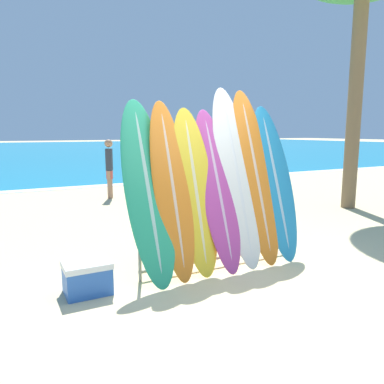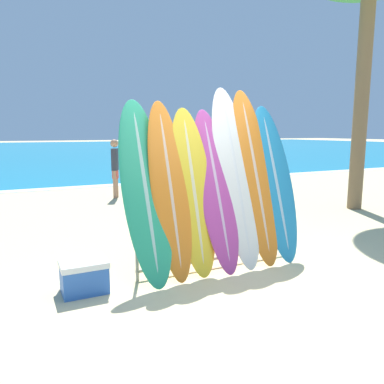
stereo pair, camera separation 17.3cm
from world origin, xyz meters
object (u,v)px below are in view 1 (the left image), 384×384
at_px(surfboard_slot_0, 148,190).
at_px(surfboard_slot_5, 255,175).
at_px(person_mid_beach, 109,166).
at_px(surfboard_slot_1, 172,189).
at_px(person_near_water, 255,178).
at_px(surfboard_slot_4, 236,175).
at_px(surfboard_rack, 219,232).
at_px(surfboard_slot_2, 195,190).
at_px(surfboard_slot_6, 275,182).
at_px(cooler_box, 87,277).
at_px(surfboard_slot_3, 218,189).

distance_m(surfboard_slot_0, surfboard_slot_5, 1.65).
bearing_deg(surfboard_slot_5, person_mid_beach, 95.02).
xyz_separation_m(surfboard_slot_1, person_near_water, (3.19, 2.50, -0.31)).
bearing_deg(surfboard_slot_4, surfboard_rack, -164.43).
distance_m(surfboard_slot_2, person_near_water, 3.81).
bearing_deg(surfboard_slot_0, surfboard_slot_1, -6.27).
relative_size(surfboard_slot_1, surfboard_slot_5, 0.92).
xyz_separation_m(surfboard_rack, surfboard_slot_5, (0.65, 0.09, 0.74)).
relative_size(surfboard_slot_6, person_mid_beach, 1.37).
height_order(surfboard_slot_6, person_near_water, surfboard_slot_6).
height_order(surfboard_rack, person_near_water, person_near_water).
bearing_deg(surfboard_slot_0, cooler_box, -171.55).
relative_size(surfboard_slot_0, surfboard_slot_3, 1.05).
distance_m(surfboard_rack, cooler_box, 1.82).
relative_size(surfboard_rack, surfboard_slot_2, 1.07).
xyz_separation_m(surfboard_slot_2, person_near_water, (2.86, 2.50, -0.26)).
distance_m(surfboard_slot_3, surfboard_slot_4, 0.38).
bearing_deg(surfboard_slot_1, person_near_water, 38.04).
xyz_separation_m(surfboard_slot_6, person_mid_beach, (-0.86, 5.97, -0.23)).
xyz_separation_m(surfboard_slot_4, surfboard_slot_6, (0.66, -0.04, -0.12)).
xyz_separation_m(surfboard_slot_1, cooler_box, (-1.12, -0.08, -0.94)).
bearing_deg(cooler_box, person_near_water, 30.93).
distance_m(surfboard_slot_1, surfboard_slot_5, 1.34).
bearing_deg(surfboard_slot_2, person_mid_beach, 85.39).
height_order(surfboard_rack, surfboard_slot_0, surfboard_slot_0).
bearing_deg(surfboard_slot_2, surfboard_slot_4, 4.82).
xyz_separation_m(surfboard_slot_1, surfboard_slot_4, (1.01, 0.05, 0.11)).
distance_m(surfboard_slot_2, surfboard_slot_3, 0.34).
bearing_deg(cooler_box, surfboard_slot_2, 3.06).
bearing_deg(person_mid_beach, surfboard_slot_2, 23.10).
bearing_deg(surfboard_slot_5, surfboard_rack, -172.56).
distance_m(person_mid_beach, cooler_box, 6.40).
xyz_separation_m(person_near_water, cooler_box, (-4.31, -2.58, -0.63)).
xyz_separation_m(surfboard_slot_5, cooler_box, (-2.45, -0.13, -1.04)).
bearing_deg(person_mid_beach, surfboard_slot_3, 26.35).
bearing_deg(surfboard_rack, cooler_box, -178.63).
height_order(surfboard_rack, cooler_box, surfboard_rack).
bearing_deg(surfboard_rack, surfboard_slot_0, 175.61).
xyz_separation_m(surfboard_slot_3, surfboard_slot_5, (0.66, 0.05, 0.15)).
height_order(surfboard_slot_0, cooler_box, surfboard_slot_0).
relative_size(surfboard_slot_3, person_mid_beach, 1.32).
xyz_separation_m(surfboard_slot_6, cooler_box, (-2.79, -0.09, -0.93)).
height_order(surfboard_slot_2, surfboard_slot_5, surfboard_slot_5).
relative_size(surfboard_slot_4, surfboard_slot_5, 1.01).
bearing_deg(surfboard_slot_1, surfboard_slot_6, 0.23).
height_order(surfboard_slot_0, surfboard_slot_5, surfboard_slot_5).
height_order(surfboard_slot_0, surfboard_slot_4, surfboard_slot_4).
bearing_deg(surfboard_slot_4, surfboard_slot_5, -1.19).
height_order(surfboard_slot_2, cooler_box, surfboard_slot_2).
relative_size(surfboard_slot_3, surfboard_slot_4, 0.87).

